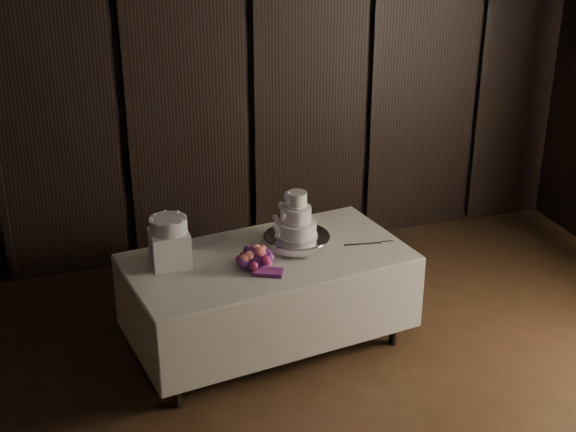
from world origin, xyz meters
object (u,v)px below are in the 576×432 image
at_px(bouquet, 257,258).
at_px(display_table, 268,298).
at_px(cake_stand, 297,241).
at_px(box_pedestal, 170,248).
at_px(small_cake, 168,225).
at_px(wedding_cake, 294,220).

bearing_deg(bouquet, display_table, 50.64).
relative_size(cake_stand, bouquet, 1.18).
distance_m(display_table, bouquet, 0.46).
xyz_separation_m(box_pedestal, small_cake, (0.00, 0.00, 0.18)).
bearing_deg(cake_stand, small_cake, -179.71).
relative_size(display_table, small_cake, 8.27).
distance_m(display_table, box_pedestal, 0.83).
bearing_deg(small_cake, wedding_cake, -0.61).
bearing_deg(small_cake, cake_stand, 0.29).
distance_m(bouquet, box_pedestal, 0.60).
distance_m(display_table, wedding_cake, 0.61).
relative_size(bouquet, small_cake, 1.60).
bearing_deg(wedding_cake, box_pedestal, -176.64).
bearing_deg(display_table, small_cake, 164.92).
height_order(cake_stand, small_cake, small_cake).
bearing_deg(cake_stand, wedding_cake, -150.26).
xyz_separation_m(bouquet, small_cake, (-0.56, 0.22, 0.23)).
height_order(display_table, wedding_cake, wedding_cake).
relative_size(display_table, box_pedestal, 8.18).
bearing_deg(wedding_cake, bouquet, -143.88).
bearing_deg(bouquet, wedding_cake, 32.15).
xyz_separation_m(display_table, wedding_cake, (0.22, 0.06, 0.57)).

